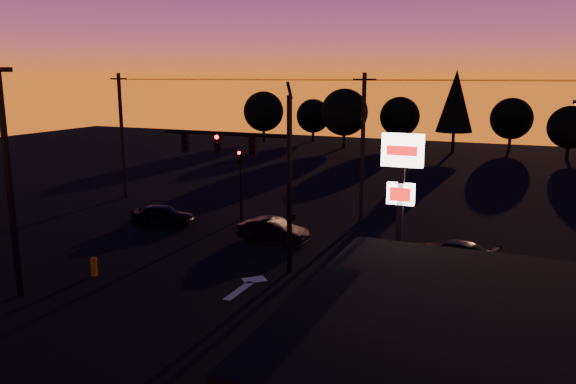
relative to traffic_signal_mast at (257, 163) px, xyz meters
name	(u,v)px	position (x,y,z in m)	size (l,w,h in m)	color
ground	(217,297)	(0.10, -3.99, -4.94)	(120.00, 120.00, 0.00)	black
lane_arrow	(247,285)	(0.60, -2.33, -4.93)	(1.20, 3.10, 0.01)	beige
traffic_signal_mast	(257,163)	(0.00, 0.00, 0.00)	(6.79, 0.52, 8.58)	black
secondary_signal	(240,174)	(-4.90, 7.49, -2.07)	(0.30, 0.31, 4.35)	black
parking_lot_light	(8,168)	(-7.40, -6.99, 0.33)	(1.25, 0.30, 9.14)	black
pylon_sign	(401,185)	(7.10, -2.49, -0.02)	(1.50, 0.28, 6.80)	black
utility_pole_0	(122,135)	(-15.90, 10.01, -0.34)	(1.40, 0.26, 9.00)	black
utility_pole_1	(363,147)	(2.10, 10.01, -0.34)	(1.40, 0.26, 9.00)	black
power_wires	(364,80)	(2.10, 10.01, 3.63)	(36.00, 1.22, 0.07)	black
bollard	(94,267)	(-6.26, -3.95, -4.52)	(0.28, 0.28, 0.84)	#B26608
tree_0	(264,111)	(-21.90, 46.01, -0.88)	(5.36, 5.36, 6.74)	black
tree_1	(313,116)	(-15.90, 49.01, -1.50)	(4.54, 4.54, 5.71)	black
tree_2	(344,112)	(-9.90, 44.01, -0.57)	(5.77, 5.78, 7.26)	black
tree_3	(400,117)	(-3.90, 48.01, -1.19)	(4.95, 4.95, 6.22)	black
tree_4	(455,101)	(3.10, 45.01, 0.99)	(4.18, 4.18, 9.50)	black
tree_5	(511,119)	(9.10, 50.01, -1.19)	(4.95, 4.95, 6.22)	black
tree_6	(570,127)	(15.10, 44.01, -1.50)	(4.54, 4.54, 5.71)	black
car_left	(163,215)	(-8.59, 4.49, -4.30)	(1.49, 3.71, 1.26)	black
car_mid	(273,230)	(-1.05, 3.99, -4.30)	(1.34, 3.85, 1.27)	black
car_right	(451,253)	(8.29, 3.82, -4.33)	(1.70, 4.19, 1.21)	black
suv_parked	(513,381)	(11.37, -7.41, -4.20)	(2.43, 5.28, 1.47)	black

